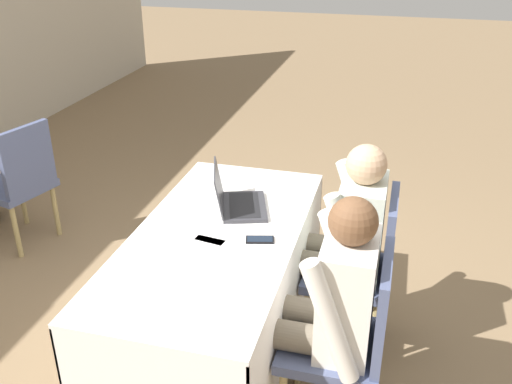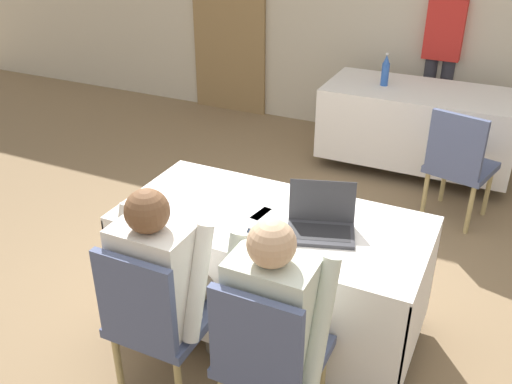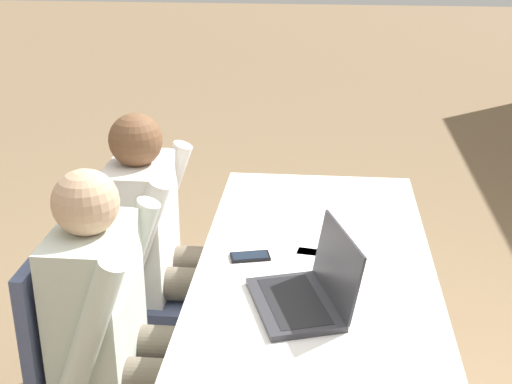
{
  "view_description": "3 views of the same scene",
  "coord_description": "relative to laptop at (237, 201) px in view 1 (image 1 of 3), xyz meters",
  "views": [
    {
      "loc": [
        -2.28,
        -0.81,
        2.14
      ],
      "look_at": [
        0.0,
        -0.2,
        0.99
      ],
      "focal_mm": 40.0,
      "sensor_mm": 36.0,
      "label": 1
    },
    {
      "loc": [
        1.04,
        -2.38,
        2.29
      ],
      "look_at": [
        0.0,
        -0.2,
        0.99
      ],
      "focal_mm": 40.0,
      "sensor_mm": 36.0,
      "label": 2
    },
    {
      "loc": [
        2.15,
        0.0,
        1.88
      ],
      "look_at": [
        0.0,
        -0.2,
        0.99
      ],
      "focal_mm": 50.0,
      "sensor_mm": 36.0,
      "label": 3
    }
  ],
  "objects": [
    {
      "name": "person_checkered_shirt",
      "position": [
        -0.57,
        -0.58,
        -0.13
      ],
      "size": [
        0.5,
        0.52,
        1.16
      ],
      "rotation": [
        0.0,
        0.0,
        3.14
      ],
      "color": "#665B4C",
      "rests_on": "ground_plane"
    },
    {
      "name": "chair_far_spare",
      "position": [
        0.47,
        1.72,
        -0.29
      ],
      "size": [
        0.54,
        0.54,
        0.9
      ],
      "rotation": [
        0.0,
        0.0,
        2.89
      ],
      "color": "tan",
      "rests_on": "ground_plane"
    },
    {
      "name": "chair_near_right",
      "position": [
        0.01,
        -0.68,
        -0.29
      ],
      "size": [
        0.44,
        0.44,
        0.9
      ],
      "rotation": [
        0.0,
        0.0,
        3.14
      ],
      "color": "tan",
      "rests_on": "ground_plane"
    },
    {
      "name": "laptop",
      "position": [
        0.0,
        0.0,
        0.0
      ],
      "size": [
        0.4,
        0.36,
        0.23
      ],
      "rotation": [
        0.0,
        0.0,
        0.32
      ],
      "color": "#333338",
      "rests_on": "conference_table_near"
    },
    {
      "name": "person_white_shirt",
      "position": [
        0.01,
        -0.58,
        -0.13
      ],
      "size": [
        0.5,
        0.52,
        1.16
      ],
      "rotation": [
        0.0,
        0.0,
        3.14
      ],
      "color": "#665B4C",
      "rests_on": "ground_plane"
    },
    {
      "name": "paper_beside_laptop",
      "position": [
        -0.44,
        -0.03,
        -0.04
      ],
      "size": [
        0.25,
        0.32,
        0.0
      ],
      "rotation": [
        0.0,
        0.0,
        -0.14
      ],
      "color": "white",
      "rests_on": "conference_table_near"
    },
    {
      "name": "paper_left_edge",
      "position": [
        -0.26,
        0.09,
        -0.04
      ],
      "size": [
        0.26,
        0.33,
        0.0
      ],
      "rotation": [
        0.0,
        0.0,
        -0.17
      ],
      "color": "white",
      "rests_on": "conference_table_near"
    },
    {
      "name": "conference_table_near",
      "position": [
        -0.28,
        0.02,
        -0.23
      ],
      "size": [
        1.65,
        0.79,
        0.74
      ],
      "color": "white",
      "rests_on": "ground_plane"
    },
    {
      "name": "paper_centre_table",
      "position": [
        0.01,
        0.06,
        -0.04
      ],
      "size": [
        0.26,
        0.33,
        0.0
      ],
      "rotation": [
        0.0,
        0.0,
        0.18
      ],
      "color": "white",
      "rests_on": "conference_table_near"
    },
    {
      "name": "ground_plane",
      "position": [
        -0.28,
        0.02,
        -0.79
      ],
      "size": [
        24.0,
        24.0,
        0.0
      ],
      "primitive_type": "plane",
      "color": "#846B4C"
    },
    {
      "name": "cell_phone",
      "position": [
        -0.29,
        -0.2,
        -0.04
      ],
      "size": [
        0.1,
        0.15,
        0.01
      ],
      "rotation": [
        0.0,
        0.0,
        0.25
      ],
      "color": "black",
      "rests_on": "conference_table_near"
    },
    {
      "name": "chair_near_left",
      "position": [
        -0.57,
        -0.68,
        -0.29
      ],
      "size": [
        0.44,
        0.44,
        0.9
      ],
      "rotation": [
        0.0,
        0.0,
        3.14
      ],
      "color": "tan",
      "rests_on": "ground_plane"
    }
  ]
}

